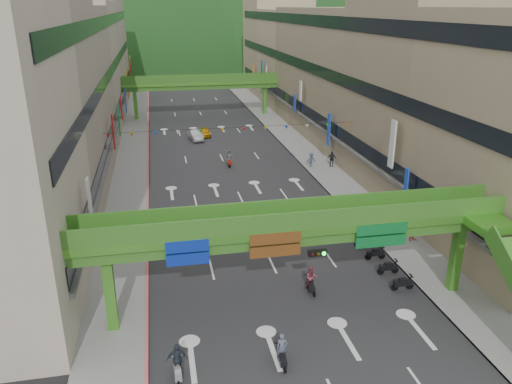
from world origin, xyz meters
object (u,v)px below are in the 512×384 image
Objects in this scene: overpass_near at (314,238)px; car_silver at (195,135)px; car_yellow at (205,132)px; scooter_rider_near at (282,351)px; scooter_rider_mid at (311,279)px; pedestrian_red at (414,233)px.

car_silver is (-3.38, 44.14, -4.49)m from overpass_near.
car_silver is 2.52m from car_yellow.
overpass_near reaches higher than car_silver.
overpass_near is 6.45× the size of car_silver.
car_yellow is (-1.82, 46.12, -4.59)m from overpass_near.
overpass_near is 44.50m from car_silver.
overpass_near reaches higher than scooter_rider_near.
scooter_rider_near is (-2.95, -4.38, -4.30)m from overpass_near.
overpass_near is 4.85m from scooter_rider_mid.
scooter_rider_near reaches higher than car_silver.
car_silver is (-0.43, 48.52, -0.19)m from scooter_rider_near.
overpass_near is 7.79× the size of car_yellow.
overpass_near reaches higher than scooter_rider_mid.
car_silver is 39.02m from pedestrian_red.
overpass_near is at bearing -107.54° from scooter_rider_mid.
overpass_near is 14.29× the size of scooter_rider_near.
scooter_rider_mid is at bearing 72.46° from overpass_near.
scooter_rider_near is 0.55× the size of car_yellow.
overpass_near is at bearing 56.00° from scooter_rider_near.
scooter_rider_near is 18.77m from pedestrian_red.
car_silver is 1.21× the size of car_yellow.
scooter_rider_mid is 0.53× the size of car_yellow.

